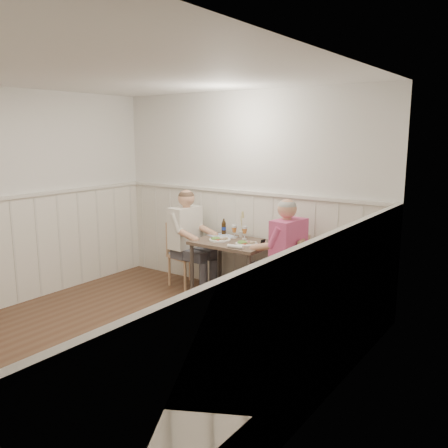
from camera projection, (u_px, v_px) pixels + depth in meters
name	position (u px, v px, depth m)	size (l,w,h in m)	color
ground_plane	(118.00, 350.00, 4.61)	(4.50, 4.50, 0.00)	#4B2D1D
room_shell	(111.00, 195.00, 4.32)	(4.04, 4.54, 2.60)	white
wainscot	(165.00, 266.00, 5.03)	(4.00, 4.49, 1.34)	silver
dining_table	(233.00, 249.00, 5.90)	(0.95, 0.70, 0.75)	brown
chair_right	(292.00, 271.00, 5.56)	(0.49, 0.49, 0.89)	tan
chair_left	(185.00, 251.00, 6.48)	(0.50, 0.50, 0.88)	tan
man_in_pink	(285.00, 265.00, 5.46)	(0.67, 0.47, 1.37)	#3F3F47
diner_cream	(188.00, 247.00, 6.31)	(0.65, 0.45, 1.37)	#3F3F47
plate_man	(246.00, 243.00, 5.71)	(0.27, 0.27, 0.07)	white
plate_diner	(219.00, 239.00, 5.92)	(0.27, 0.27, 0.07)	white
beer_glass_a	(245.00, 231.00, 5.98)	(0.07, 0.07, 0.16)	silver
beer_glass_b	(234.00, 229.00, 6.03)	(0.07, 0.07, 0.17)	silver
beer_bottle	(224.00, 227.00, 6.26)	(0.06, 0.06, 0.21)	black
rolled_napkin	(235.00, 247.00, 5.52)	(0.20, 0.07, 0.04)	white
grass_vase	(241.00, 225.00, 6.08)	(0.04, 0.04, 0.36)	silver
gingham_mat	(222.00, 236.00, 6.16)	(0.40, 0.37, 0.01)	#657FB2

